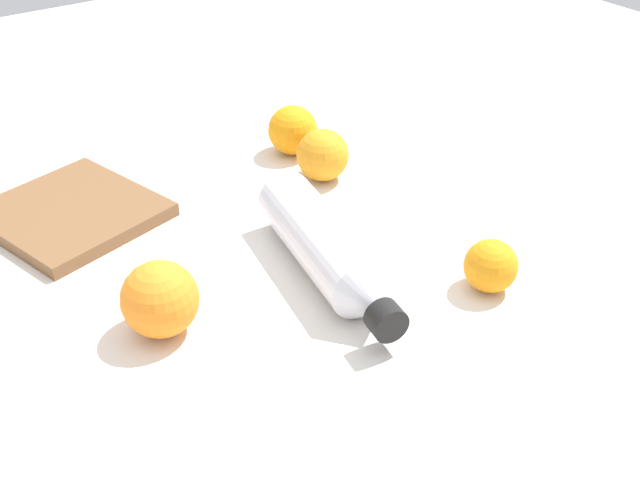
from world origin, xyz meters
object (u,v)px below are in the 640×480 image
Objects in this scene: water_bottle at (329,251)px; orange_3 at (160,299)px; orange_1 at (491,266)px; orange_2 at (293,130)px; cutting_board at (72,213)px; orange_0 at (323,155)px.

water_bottle is 0.20m from orange_3.
water_bottle is 4.69× the size of orange_1.
orange_1 is 0.37m from orange_3.
water_bottle is at bearing 47.94° from orange_1.
orange_2 is 0.89× the size of orange_3.
orange_0 is at bearing -121.82° from cutting_board.
water_bottle is 3.92× the size of orange_0.
orange_1 is 0.75× the size of orange_3.
water_bottle reaches higher than cutting_board.
cutting_board is (0.27, 0.00, -0.03)m from orange_3.
orange_0 reaches higher than water_bottle.
orange_3 is (-0.18, 0.33, 0.00)m from orange_0.
orange_2 is 0.43m from orange_3.
water_bottle is 3.50× the size of orange_3.
orange_0 is 1.20× the size of orange_1.
orange_1 is at bearing 58.33° from water_bottle.
orange_0 is 1.00× the size of orange_2.
orange_2 is (0.09, -0.01, -0.00)m from orange_0.
orange_0 is 0.32m from orange_1.
orange_0 is (0.20, -0.13, 0.00)m from water_bottle.
water_bottle is 1.44× the size of cutting_board.
orange_2 is (0.41, -0.00, 0.01)m from orange_1.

